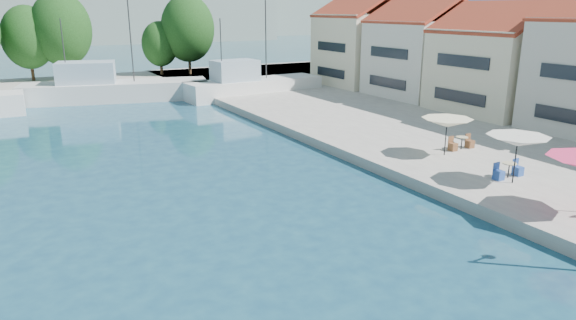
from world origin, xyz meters
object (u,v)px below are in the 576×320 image
trawler_03 (112,90)px  umbrella_white (518,141)px  umbrella_cream (447,123)px  trawler_04 (251,87)px

trawler_03 → umbrella_white: trawler_03 is taller
umbrella_white → umbrella_cream: 5.24m
umbrella_white → trawler_04: bearing=88.0°
trawler_04 → umbrella_white: trawler_04 is taller
trawler_03 → umbrella_white: 38.75m
umbrella_white → umbrella_cream: size_ratio=1.02×
umbrella_cream → trawler_04: bearing=89.2°
trawler_03 → umbrella_cream: 34.11m
trawler_04 → umbrella_cream: trawler_04 is taller
trawler_03 → trawler_04: same height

